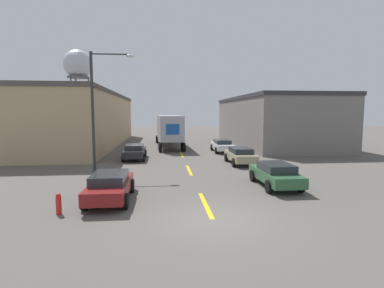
{
  "coord_description": "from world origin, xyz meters",
  "views": [
    {
      "loc": [
        -1.9,
        -10.94,
        4.09
      ],
      "look_at": [
        0.37,
        11.78,
        1.73
      ],
      "focal_mm": 28.0,
      "sensor_mm": 36.0,
      "label": 1
    }
  ],
  "objects_px": {
    "semi_truck": "(168,128)",
    "parked_car_left_near": "(110,185)",
    "parked_car_right_far": "(222,145)",
    "water_tower": "(78,65)",
    "parked_car_right_mid": "(240,155)",
    "street_lamp": "(98,102)",
    "parked_car_right_near": "(275,174)",
    "parked_car_left_far": "(135,151)",
    "fire_hydrant": "(59,204)"
  },
  "relations": [
    {
      "from": "parked_car_left_near",
      "to": "water_tower",
      "type": "bearing_deg",
      "value": 106.31
    },
    {
      "from": "parked_car_right_far",
      "to": "street_lamp",
      "type": "distance_m",
      "value": 14.74
    },
    {
      "from": "parked_car_right_far",
      "to": "fire_hydrant",
      "type": "bearing_deg",
      "value": -119.4
    },
    {
      "from": "parked_car_right_near",
      "to": "fire_hydrant",
      "type": "bearing_deg",
      "value": -160.99
    },
    {
      "from": "parked_car_left_near",
      "to": "fire_hydrant",
      "type": "bearing_deg",
      "value": -134.97
    },
    {
      "from": "parked_car_left_far",
      "to": "parked_car_left_near",
      "type": "bearing_deg",
      "value": -90.0
    },
    {
      "from": "parked_car_right_near",
      "to": "parked_car_right_far",
      "type": "xyz_separation_m",
      "value": [
        0.0,
        14.97,
        0.0
      ]
    },
    {
      "from": "parked_car_left_far",
      "to": "fire_hydrant",
      "type": "xyz_separation_m",
      "value": [
        -1.76,
        -14.41,
        -0.29
      ]
    },
    {
      "from": "parked_car_right_near",
      "to": "parked_car_left_far",
      "type": "relative_size",
      "value": 1.0
    },
    {
      "from": "parked_car_right_mid",
      "to": "water_tower",
      "type": "distance_m",
      "value": 43.14
    },
    {
      "from": "parked_car_right_mid",
      "to": "semi_truck",
      "type": "bearing_deg",
      "value": 112.45
    },
    {
      "from": "water_tower",
      "to": "street_lamp",
      "type": "bearing_deg",
      "value": -73.39
    },
    {
      "from": "parked_car_left_near",
      "to": "fire_hydrant",
      "type": "distance_m",
      "value": 2.5
    },
    {
      "from": "parked_car_left_far",
      "to": "fire_hydrant",
      "type": "distance_m",
      "value": 14.52
    },
    {
      "from": "semi_truck",
      "to": "water_tower",
      "type": "bearing_deg",
      "value": 123.71
    },
    {
      "from": "parked_car_right_near",
      "to": "water_tower",
      "type": "height_order",
      "value": "water_tower"
    },
    {
      "from": "street_lamp",
      "to": "fire_hydrant",
      "type": "height_order",
      "value": "street_lamp"
    },
    {
      "from": "parked_car_left_far",
      "to": "semi_truck",
      "type": "bearing_deg",
      "value": 72.35
    },
    {
      "from": "semi_truck",
      "to": "parked_car_left_near",
      "type": "height_order",
      "value": "semi_truck"
    },
    {
      "from": "street_lamp",
      "to": "water_tower",
      "type": "bearing_deg",
      "value": 106.61
    },
    {
      "from": "semi_truck",
      "to": "water_tower",
      "type": "xyz_separation_m",
      "value": [
        -16.23,
        21.85,
        10.68
      ]
    },
    {
      "from": "fire_hydrant",
      "to": "semi_truck",
      "type": "bearing_deg",
      "value": 78.55
    },
    {
      "from": "parked_car_left_near",
      "to": "parked_car_right_mid",
      "type": "height_order",
      "value": "same"
    },
    {
      "from": "parked_car_left_near",
      "to": "street_lamp",
      "type": "height_order",
      "value": "street_lamp"
    },
    {
      "from": "parked_car_right_mid",
      "to": "parked_car_right_far",
      "type": "bearing_deg",
      "value": 90.0
    },
    {
      "from": "parked_car_right_far",
      "to": "semi_truck",
      "type": "bearing_deg",
      "value": 133.11
    },
    {
      "from": "parked_car_right_mid",
      "to": "parked_car_right_near",
      "type": "bearing_deg",
      "value": -90.0
    },
    {
      "from": "semi_truck",
      "to": "water_tower",
      "type": "distance_m",
      "value": 29.24
    },
    {
      "from": "parked_car_right_mid",
      "to": "street_lamp",
      "type": "bearing_deg",
      "value": -170.53
    },
    {
      "from": "fire_hydrant",
      "to": "parked_car_right_near",
      "type": "bearing_deg",
      "value": 19.01
    },
    {
      "from": "parked_car_right_far",
      "to": "parked_car_left_far",
      "type": "relative_size",
      "value": 1.0
    },
    {
      "from": "water_tower",
      "to": "fire_hydrant",
      "type": "relative_size",
      "value": 18.06
    },
    {
      "from": "parked_car_right_mid",
      "to": "street_lamp",
      "type": "xyz_separation_m",
      "value": [
        -10.71,
        -1.79,
        4.13
      ]
    },
    {
      "from": "semi_truck",
      "to": "parked_car_right_near",
      "type": "xyz_separation_m",
      "value": [
        5.51,
        -20.86,
        -1.55
      ]
    },
    {
      "from": "semi_truck",
      "to": "parked_car_right_near",
      "type": "height_order",
      "value": "semi_truck"
    },
    {
      "from": "parked_car_right_far",
      "to": "street_lamp",
      "type": "relative_size",
      "value": 0.53
    },
    {
      "from": "water_tower",
      "to": "street_lamp",
      "type": "relative_size",
      "value": 1.9
    },
    {
      "from": "parked_car_left_far",
      "to": "parked_car_right_mid",
      "type": "bearing_deg",
      "value": -20.71
    },
    {
      "from": "parked_car_right_near",
      "to": "parked_car_left_near",
      "type": "height_order",
      "value": "same"
    },
    {
      "from": "parked_car_right_near",
      "to": "parked_car_right_mid",
      "type": "distance_m",
      "value": 7.51
    },
    {
      "from": "parked_car_right_far",
      "to": "parked_car_left_near",
      "type": "xyz_separation_m",
      "value": [
        -8.71,
        -16.81,
        0.0
      ]
    },
    {
      "from": "water_tower",
      "to": "parked_car_right_far",
      "type": "bearing_deg",
      "value": -51.91
    },
    {
      "from": "water_tower",
      "to": "street_lamp",
      "type": "height_order",
      "value": "water_tower"
    },
    {
      "from": "parked_car_right_far",
      "to": "water_tower",
      "type": "bearing_deg",
      "value": 128.09
    },
    {
      "from": "water_tower",
      "to": "fire_hydrant",
      "type": "height_order",
      "value": "water_tower"
    },
    {
      "from": "water_tower",
      "to": "street_lamp",
      "type": "distance_m",
      "value": 39.43
    },
    {
      "from": "parked_car_right_far",
      "to": "water_tower",
      "type": "height_order",
      "value": "water_tower"
    },
    {
      "from": "parked_car_left_near",
      "to": "water_tower",
      "type": "distance_m",
      "value": 48.0
    },
    {
      "from": "semi_truck",
      "to": "water_tower",
      "type": "height_order",
      "value": "water_tower"
    },
    {
      "from": "semi_truck",
      "to": "parked_car_left_far",
      "type": "distance_m",
      "value": 10.66
    }
  ]
}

